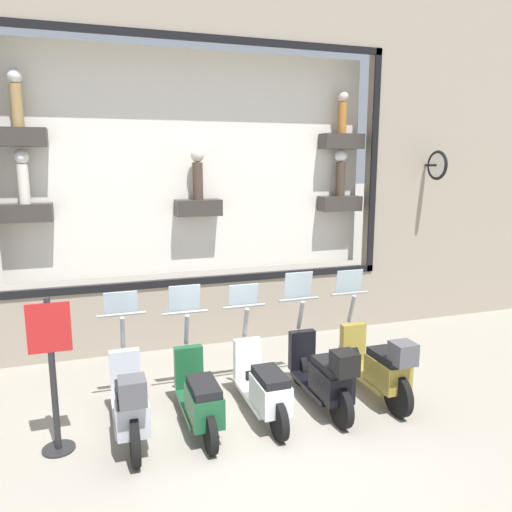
{
  "coord_description": "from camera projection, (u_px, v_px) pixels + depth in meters",
  "views": [
    {
      "loc": [
        -4.85,
        1.82,
        3.2
      ],
      "look_at": [
        2.14,
        -0.53,
        1.8
      ],
      "focal_mm": 35.0,
      "sensor_mm": 36.0,
      "label": 1
    }
  ],
  "objects": [
    {
      "name": "ground_plane",
      "position": [
        272.0,
        447.0,
        5.68
      ],
      "size": [
        120.0,
        120.0,
        0.0
      ],
      "primitive_type": "plane",
      "color": "gray"
    },
    {
      "name": "scooter_white_2",
      "position": [
        263.0,
        386.0,
        6.29
      ],
      "size": [
        1.79,
        0.61,
        1.55
      ],
      "color": "black",
      "rests_on": "ground_plane"
    },
    {
      "name": "shop_sign_post",
      "position": [
        52.0,
        370.0,
        5.44
      ],
      "size": [
        0.36,
        0.45,
        1.77
      ],
      "color": "#232326",
      "rests_on": "ground_plane"
    },
    {
      "name": "scooter_silver_4",
      "position": [
        130.0,
        402.0,
        5.71
      ],
      "size": [
        1.81,
        0.6,
        1.58
      ],
      "color": "black",
      "rests_on": "ground_plane"
    },
    {
      "name": "building_facade",
      "position": [
        196.0,
        31.0,
        8.05
      ],
      "size": [
        1.2,
        36.0,
        10.28
      ],
      "color": "gray",
      "rests_on": "ground_plane"
    },
    {
      "name": "scooter_olive_0",
      "position": [
        378.0,
        365.0,
        6.74
      ],
      "size": [
        1.81,
        0.6,
        1.63
      ],
      "color": "black",
      "rests_on": "ground_plane"
    },
    {
      "name": "scooter_green_3",
      "position": [
        199.0,
        395.0,
        6.03
      ],
      "size": [
        1.79,
        0.6,
        1.6
      ],
      "color": "black",
      "rests_on": "ground_plane"
    },
    {
      "name": "scooter_black_1",
      "position": [
        324.0,
        374.0,
        6.48
      ],
      "size": [
        1.8,
        0.61,
        1.66
      ],
      "color": "black",
      "rests_on": "ground_plane"
    }
  ]
}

